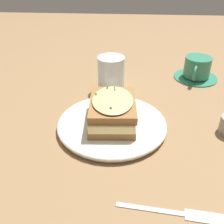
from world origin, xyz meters
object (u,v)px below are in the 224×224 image
at_px(spoon, 109,74).
at_px(fork, 185,214).
at_px(sandwich, 112,110).
at_px(water_glass, 111,74).
at_px(teacup_with_saucer, 197,69).
at_px(dinner_plate, 112,124).

bearing_deg(spoon, fork, 102.54).
height_order(sandwich, water_glass, water_glass).
bearing_deg(water_glass, fork, -70.40).
xyz_separation_m(sandwich, teacup_with_saucer, (0.26, 0.29, -0.02)).
height_order(water_glass, fork, water_glass).
bearing_deg(teacup_with_saucer, sandwich, -22.35).
distance_m(teacup_with_saucer, fork, 0.55).
bearing_deg(water_glass, sandwich, -85.19).
xyz_separation_m(water_glass, spoon, (-0.01, 0.11, -0.05)).
bearing_deg(sandwich, teacup_with_saucer, 48.72).
relative_size(teacup_with_saucer, fork, 0.78).
bearing_deg(fork, teacup_with_saucer, 173.41).
relative_size(water_glass, fork, 0.56).
bearing_deg(spoon, teacup_with_saucer, 174.10).
distance_m(sandwich, fork, 0.28).
height_order(dinner_plate, teacup_with_saucer, teacup_with_saucer).
bearing_deg(sandwich, dinner_plate, -104.88).
bearing_deg(fork, dinner_plate, -143.70).
xyz_separation_m(water_glass, fork, (0.15, -0.43, -0.05)).
distance_m(dinner_plate, teacup_with_saucer, 0.39).
bearing_deg(dinner_plate, spoon, 95.49).
bearing_deg(spoon, sandwich, 91.00).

